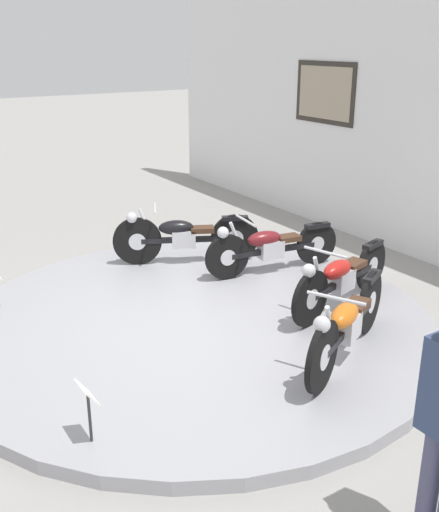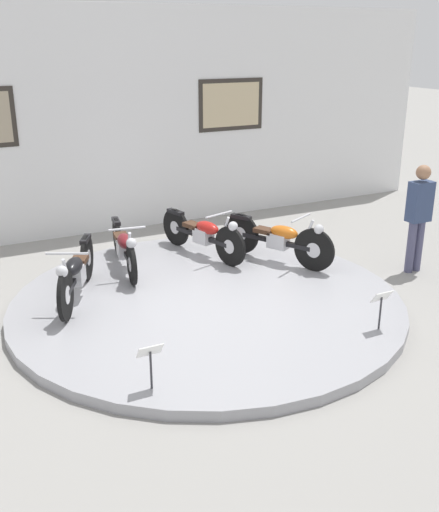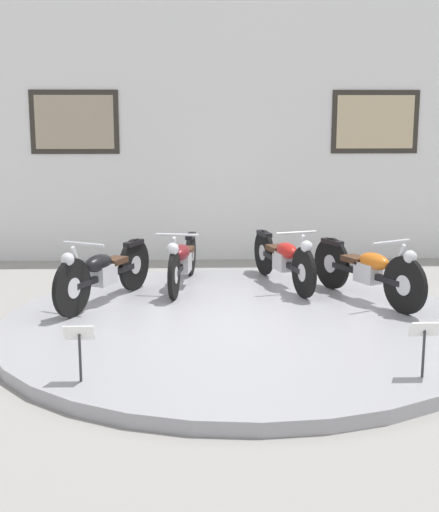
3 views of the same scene
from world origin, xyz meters
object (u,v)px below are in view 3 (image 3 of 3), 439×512
object	(u,v)px
motorcycle_orange	(368,269)
info_placard_front_left	(79,340)
motorcycle_red	(284,258)
motorcycle_maroon	(182,259)
motorcycle_black	(103,271)
info_placard_front_centre	(424,337)

from	to	relation	value
motorcycle_orange	info_placard_front_left	distance (m)	4.00
motorcycle_red	info_placard_front_left	distance (m)	3.98
motorcycle_maroon	motorcycle_red	size ratio (longest dim) A/B	1.01
motorcycle_black	motorcycle_red	xyz separation A→B (m)	(2.27, 0.80, -0.01)
motorcycle_black	motorcycle_red	size ratio (longest dim) A/B	0.96
motorcycle_orange	info_placard_front_centre	distance (m)	2.55
info_placard_front_centre	motorcycle_black	bearing A→B (deg)	140.39
motorcycle_red	motorcycle_maroon	bearing A→B (deg)	-179.86
motorcycle_black	motorcycle_maroon	xyz separation A→B (m)	(0.93, 0.80, -0.03)
motorcycle_maroon	motorcycle_orange	distance (m)	2.40
motorcycle_black	info_placard_front_left	bearing A→B (deg)	-87.32
motorcycle_black	motorcycle_orange	bearing A→B (deg)	0.01
motorcycle_black	motorcycle_red	bearing A→B (deg)	19.40
motorcycle_maroon	motorcycle_orange	bearing A→B (deg)	-19.36
info_placard_front_left	info_placard_front_centre	world-z (taller)	same
info_placard_front_left	motorcycle_orange	bearing A→B (deg)	39.61
info_placard_front_centre	motorcycle_maroon	bearing A→B (deg)	122.69
motorcycle_maroon	motorcycle_black	bearing A→B (deg)	-139.49
motorcycle_orange	info_placard_front_left	bearing A→B (deg)	-140.39
info_placard_front_left	motorcycle_red	bearing A→B (deg)	57.27
motorcycle_red	motorcycle_orange	xyz separation A→B (m)	(0.93, -0.80, 0.01)
motorcycle_red	motorcycle_orange	size ratio (longest dim) A/B	1.05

